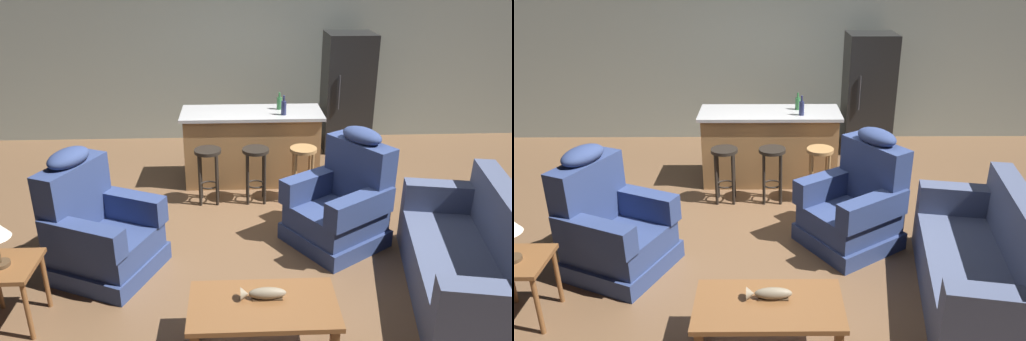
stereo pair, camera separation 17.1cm
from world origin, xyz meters
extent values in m
plane|color=brown|center=(0.00, 0.00, 0.00)|extent=(12.00, 12.00, 0.00)
cube|color=#939E93|center=(0.00, 3.12, 1.30)|extent=(12.00, 0.05, 2.60)
cube|color=brown|center=(-0.03, -1.81, 0.40)|extent=(1.10, 0.60, 0.04)
cube|color=brown|center=(-0.52, -1.57, 0.19)|extent=(0.06, 0.06, 0.38)
cube|color=brown|center=(0.46, -1.57, 0.19)|extent=(0.06, 0.06, 0.38)
cube|color=#4C3823|center=(0.00, -1.75, 0.43)|extent=(0.22, 0.07, 0.01)
ellipsoid|color=gray|center=(0.00, -1.75, 0.46)|extent=(0.28, 0.09, 0.09)
cone|color=gray|center=(-0.17, -1.75, 0.46)|extent=(0.06, 0.10, 0.10)
cube|color=#4C5675|center=(1.73, -1.23, 0.10)|extent=(1.18, 2.02, 0.20)
cube|color=#4C5675|center=(1.73, -1.23, 0.31)|extent=(1.18, 2.02, 0.22)
cube|color=#4C5675|center=(2.04, -1.29, 0.68)|extent=(0.55, 1.90, 0.52)
cube|color=#4C5675|center=(1.57, -2.07, 0.56)|extent=(0.86, 0.35, 0.28)
cube|color=#4C5675|center=(1.89, -0.40, 0.56)|extent=(0.86, 0.35, 0.28)
cube|color=navy|center=(-1.43, -0.72, 0.09)|extent=(1.11, 1.11, 0.18)
cube|color=navy|center=(-1.43, -0.72, 0.30)|extent=(1.04, 1.01, 0.24)
cube|color=navy|center=(-1.70, -0.60, 0.74)|extent=(0.53, 0.79, 0.64)
ellipsoid|color=navy|center=(-1.70, -0.60, 1.12)|extent=(0.43, 0.53, 0.16)
cube|color=navy|center=(-1.27, -0.43, 0.55)|extent=(0.80, 0.49, 0.26)
cube|color=navy|center=(-1.54, -1.03, 0.55)|extent=(0.80, 0.49, 0.26)
cube|color=navy|center=(0.80, -0.29, 0.09)|extent=(1.17, 1.17, 0.18)
cube|color=navy|center=(0.80, -0.29, 0.30)|extent=(1.08, 1.07, 0.24)
cube|color=navy|center=(1.05, -0.13, 0.74)|extent=(0.62, 0.76, 0.64)
ellipsoid|color=navy|center=(1.05, -0.13, 1.12)|extent=(0.48, 0.53, 0.16)
cube|color=navy|center=(0.97, -0.58, 0.55)|extent=(0.76, 0.60, 0.26)
cube|color=navy|center=(0.60, -0.03, 0.55)|extent=(0.76, 0.60, 0.26)
cube|color=brown|center=(-2.03, -1.43, 0.54)|extent=(0.48, 0.48, 0.04)
cylinder|color=brown|center=(-1.83, -1.63, 0.26)|extent=(0.04, 0.04, 0.52)
cylinder|color=brown|center=(-1.83, -1.23, 0.26)|extent=(0.04, 0.04, 0.52)
cylinder|color=#4C3823|center=(-2.04, -1.44, 0.58)|extent=(0.14, 0.14, 0.03)
cube|color=#9E7042|center=(0.00, 1.35, 0.45)|extent=(1.71, 0.63, 0.91)
cube|color=#B2B2B2|center=(0.00, 1.35, 0.93)|extent=(1.80, 0.70, 0.04)
cylinder|color=black|center=(-0.54, 0.72, 0.66)|extent=(0.32, 0.32, 0.04)
torus|color=black|center=(-0.54, 0.72, 0.22)|extent=(0.23, 0.23, 0.02)
cylinder|color=black|center=(-0.64, 0.62, 0.32)|extent=(0.04, 0.04, 0.64)
cylinder|color=black|center=(-0.44, 0.62, 0.32)|extent=(0.04, 0.04, 0.64)
cylinder|color=black|center=(-0.64, 0.82, 0.32)|extent=(0.04, 0.04, 0.64)
cylinder|color=black|center=(-0.44, 0.82, 0.32)|extent=(0.04, 0.04, 0.64)
cylinder|color=black|center=(0.02, 0.72, 0.66)|extent=(0.32, 0.32, 0.04)
torus|color=black|center=(0.02, 0.72, 0.22)|extent=(0.23, 0.23, 0.02)
cylinder|color=black|center=(-0.08, 0.62, 0.32)|extent=(0.04, 0.04, 0.64)
cylinder|color=black|center=(0.12, 0.62, 0.32)|extent=(0.04, 0.04, 0.64)
cylinder|color=black|center=(-0.08, 0.82, 0.32)|extent=(0.04, 0.04, 0.64)
cylinder|color=black|center=(0.12, 0.82, 0.32)|extent=(0.04, 0.04, 0.64)
cylinder|color=#A87A47|center=(0.59, 0.72, 0.66)|extent=(0.32, 0.32, 0.04)
torus|color=#A87A47|center=(0.59, 0.72, 0.22)|extent=(0.23, 0.23, 0.02)
cylinder|color=#A87A47|center=(0.49, 0.62, 0.32)|extent=(0.04, 0.04, 0.64)
cylinder|color=#A87A47|center=(0.69, 0.62, 0.32)|extent=(0.04, 0.04, 0.64)
cylinder|color=#A87A47|center=(0.49, 0.82, 0.32)|extent=(0.04, 0.04, 0.64)
cylinder|color=#A87A47|center=(0.69, 0.82, 0.32)|extent=(0.04, 0.04, 0.64)
cube|color=black|center=(1.48, 2.55, 0.88)|extent=(0.70, 0.66, 1.76)
cylinder|color=#333338|center=(1.29, 2.20, 0.97)|extent=(0.02, 0.02, 0.50)
cylinder|color=#23284C|center=(0.39, 1.19, 1.04)|extent=(0.06, 0.06, 0.17)
cylinder|color=#23284C|center=(0.39, 1.19, 1.16)|extent=(0.02, 0.02, 0.07)
cylinder|color=#2D6B38|center=(0.36, 1.44, 1.03)|extent=(0.07, 0.07, 0.15)
cylinder|color=#2D6B38|center=(0.36, 1.44, 1.14)|extent=(0.03, 0.03, 0.07)
camera|label=1|loc=(-0.22, -4.78, 2.75)|focal=35.00mm
camera|label=2|loc=(-0.05, -4.79, 2.75)|focal=35.00mm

